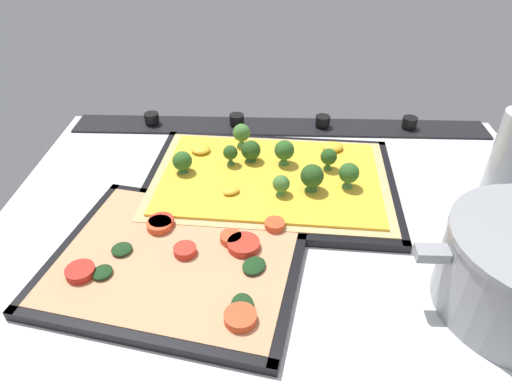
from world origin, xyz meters
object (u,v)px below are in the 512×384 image
(broccoli_pizza, at_px, (271,176))
(oil_bottle, at_px, (509,160))
(baking_tray_front, at_px, (270,184))
(veggie_pizza_back, at_px, (180,257))
(baking_tray_back, at_px, (177,261))

(broccoli_pizza, distance_m, oil_bottle, 0.34)
(baking_tray_front, distance_m, broccoli_pizza, 0.01)
(baking_tray_front, xyz_separation_m, veggie_pizza_back, (0.11, 0.18, 0.01))
(veggie_pizza_back, relative_size, oil_bottle, 1.58)
(broccoli_pizza, relative_size, veggie_pizza_back, 1.17)
(baking_tray_front, bearing_deg, broccoli_pizza, -103.72)
(baking_tray_front, height_order, broccoli_pizza, broccoli_pizza)
(oil_bottle, bearing_deg, veggie_pizza_back, 16.44)
(veggie_pizza_back, bearing_deg, baking_tray_back, -1.63)
(baking_tray_front, bearing_deg, baking_tray_back, 56.90)
(baking_tray_front, distance_m, baking_tray_back, 0.21)
(veggie_pizza_back, xyz_separation_m, oil_bottle, (-0.44, -0.13, 0.07))
(baking_tray_back, xyz_separation_m, veggie_pizza_back, (-0.00, 0.00, 0.01))
(broccoli_pizza, distance_m, veggie_pizza_back, 0.22)
(broccoli_pizza, relative_size, baking_tray_back, 1.08)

